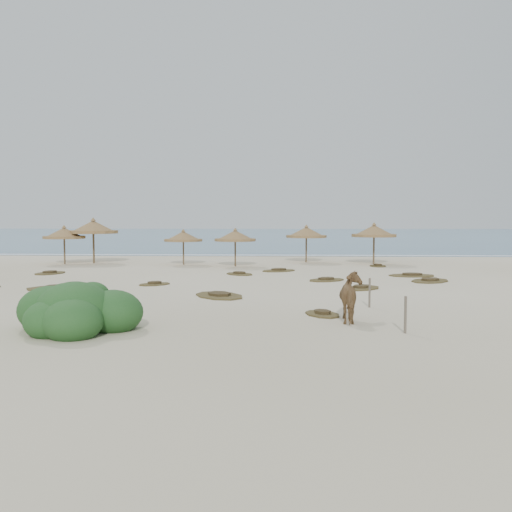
% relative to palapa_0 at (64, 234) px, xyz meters
% --- Properties ---
extents(ground, '(160.00, 160.00, 0.00)m').
position_rel_palapa_0_xyz_m(ground, '(12.38, -16.95, -2.05)').
color(ground, beige).
rests_on(ground, ground).
extents(ocean, '(200.00, 100.00, 0.01)m').
position_rel_palapa_0_xyz_m(ocean, '(12.38, 58.05, -2.05)').
color(ocean, '#2B5983').
rests_on(ocean, ground).
extents(foam_line, '(70.00, 0.60, 0.01)m').
position_rel_palapa_0_xyz_m(foam_line, '(12.38, 9.05, -2.05)').
color(foam_line, white).
rests_on(foam_line, ground).
extents(palapa_0, '(3.65, 3.65, 2.64)m').
position_rel_palapa_0_xyz_m(palapa_0, '(0.00, 0.00, 0.00)').
color(palapa_0, brown).
rests_on(palapa_0, ground).
extents(palapa_1, '(4.28, 4.28, 3.15)m').
position_rel_palapa_0_xyz_m(palapa_1, '(1.73, 0.81, 0.39)').
color(palapa_1, brown).
rests_on(palapa_1, ground).
extents(palapa_2, '(3.32, 3.32, 2.39)m').
position_rel_palapa_0_xyz_m(palapa_2, '(8.13, -0.16, -0.20)').
color(palapa_2, brown).
rests_on(palapa_2, ground).
extents(palapa_3, '(3.52, 3.52, 2.50)m').
position_rel_palapa_0_xyz_m(palapa_3, '(11.68, -1.26, -0.11)').
color(palapa_3, brown).
rests_on(palapa_3, ground).
extents(palapa_4, '(3.24, 3.24, 2.66)m').
position_rel_palapa_0_xyz_m(palapa_4, '(16.40, 2.20, 0.01)').
color(palapa_4, brown).
rests_on(palapa_4, ground).
extents(palapa_5, '(3.69, 3.69, 2.83)m').
position_rel_palapa_0_xyz_m(palapa_5, '(20.88, 0.82, 0.15)').
color(palapa_5, brown).
rests_on(palapa_5, ground).
extents(horse, '(0.82, 1.79, 1.51)m').
position_rel_palapa_0_xyz_m(horse, '(16.85, -20.39, -1.30)').
color(horse, olive).
rests_on(horse, ground).
extents(fence_post_near, '(0.08, 0.08, 1.03)m').
position_rel_palapa_0_xyz_m(fence_post_near, '(18.08, -22.08, -1.54)').
color(fence_post_near, '#64594B').
rests_on(fence_post_near, ground).
extents(fence_post_far, '(0.08, 0.08, 1.04)m').
position_rel_palapa_0_xyz_m(fence_post_far, '(17.78, -17.63, -1.53)').
color(fence_post_far, '#64594B').
rests_on(fence_post_far, ground).
extents(bush, '(3.63, 3.19, 1.62)m').
position_rel_palapa_0_xyz_m(bush, '(8.90, -22.20, -1.52)').
color(bush, '#2D5B27').
rests_on(bush, ground).
extents(scrub_1, '(3.32, 2.57, 0.16)m').
position_rel_palapa_0_xyz_m(scrub_1, '(4.81, -13.02, -2.00)').
color(scrub_1, brown).
rests_on(scrub_1, ground).
extents(scrub_2, '(1.84, 1.81, 0.16)m').
position_rel_palapa_0_xyz_m(scrub_2, '(8.69, -11.37, -2.00)').
color(scrub_2, brown).
rests_on(scrub_2, ground).
extents(scrub_3, '(2.42, 2.28, 0.16)m').
position_rel_palapa_0_xyz_m(scrub_3, '(16.92, -9.25, -2.00)').
color(scrub_3, brown).
rests_on(scrub_3, ground).
extents(scrub_4, '(2.34, 2.44, 0.16)m').
position_rel_palapa_0_xyz_m(scrub_4, '(18.24, -12.40, -2.00)').
color(scrub_4, brown).
rests_on(scrub_4, ground).
extents(scrub_5, '(2.63, 1.83, 0.16)m').
position_rel_palapa_0_xyz_m(scrub_5, '(21.70, -6.85, -2.00)').
color(scrub_5, brown).
rests_on(scrub_5, ground).
extents(scrub_6, '(1.90, 2.36, 0.16)m').
position_rel_palapa_0_xyz_m(scrub_6, '(1.65, -6.47, -2.00)').
color(scrub_6, brown).
rests_on(scrub_6, ground).
extents(scrub_7, '(2.52, 2.30, 0.16)m').
position_rel_palapa_0_xyz_m(scrub_7, '(14.50, -4.40, -2.00)').
color(scrub_7, brown).
rests_on(scrub_7, ground).
extents(scrub_9, '(2.84, 3.11, 0.16)m').
position_rel_palapa_0_xyz_m(scrub_9, '(12.16, -15.11, -2.00)').
color(scrub_9, brown).
rests_on(scrub_9, ground).
extents(scrub_10, '(1.06, 1.61, 0.16)m').
position_rel_palapa_0_xyz_m(scrub_10, '(20.87, -0.95, -2.00)').
color(scrub_10, brown).
rests_on(scrub_10, ground).
extents(scrub_11, '(1.78, 1.22, 0.16)m').
position_rel_palapa_0_xyz_m(scrub_11, '(8.65, -17.43, -2.00)').
color(scrub_11, brown).
rests_on(scrub_11, ground).
extents(scrub_12, '(1.52, 1.80, 0.16)m').
position_rel_palapa_0_xyz_m(scrub_12, '(16.00, -19.29, -2.00)').
color(scrub_12, brown).
rests_on(scrub_12, ground).
extents(scrub_13, '(2.10, 2.20, 0.16)m').
position_rel_palapa_0_xyz_m(scrub_13, '(12.33, -6.47, -2.00)').
color(scrub_13, brown).
rests_on(scrub_13, ground).
extents(scrub_14, '(2.78, 2.93, 0.16)m').
position_rel_palapa_0_xyz_m(scrub_14, '(22.03, -9.37, -2.00)').
color(scrub_14, brown).
rests_on(scrub_14, ground).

